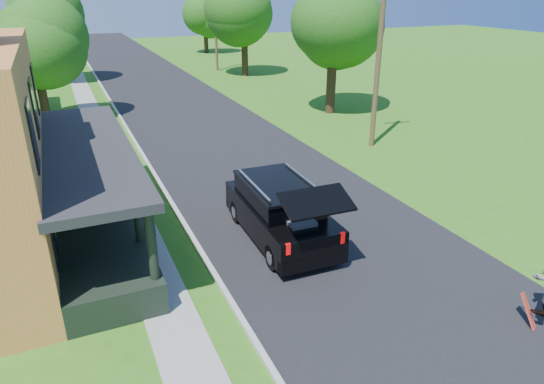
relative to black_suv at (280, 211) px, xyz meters
name	(u,v)px	position (x,y,z in m)	size (l,w,h in m)	color
ground	(379,284)	(1.40, -3.52, -0.97)	(140.00, 140.00, 0.00)	#2F6614
street	(190,117)	(1.40, 16.48, -0.97)	(8.00, 120.00, 0.02)	black
curb	(124,124)	(-2.65, 16.48, -0.97)	(0.15, 120.00, 0.12)	#A2A29D
sidewalk	(96,127)	(-4.20, 16.48, -0.97)	(1.30, 120.00, 0.03)	gray
front_walk	(8,253)	(-8.10, 2.48, -0.97)	(6.50, 1.20, 0.03)	gray
black_suv	(280,211)	(0.00, 0.00, 0.00)	(2.22, 5.48, 2.53)	black
skateboard	(528,312)	(3.68, -6.36, -0.63)	(0.25, 0.64, 0.81)	maroon
tree_left_mid	(31,37)	(-6.81, 18.36, 3.95)	(5.44, 5.48, 7.53)	black
tree_left_far	(49,11)	(-5.53, 31.16, 4.72)	(7.05, 7.18, 8.67)	black
tree_right_near	(333,22)	(9.88, 13.98, 4.55)	(7.11, 6.77, 8.43)	black
tree_right_mid	(243,4)	(9.76, 28.98, 5.09)	(7.21, 6.98, 9.23)	black
tree_right_far	(204,14)	(11.13, 45.56, 3.46)	(5.51, 5.20, 6.78)	black
utility_pole_near	(380,46)	(8.40, 7.08, 3.94)	(1.59, 0.44, 9.53)	#493922
utility_pole_far	(215,25)	(8.40, 32.72, 3.17)	(1.48, 0.24, 8.01)	#493922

